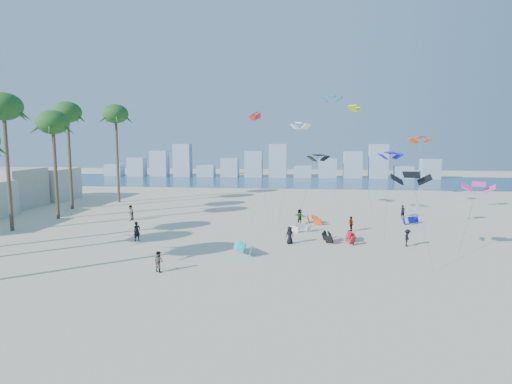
# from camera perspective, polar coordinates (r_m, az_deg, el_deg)

# --- Properties ---
(ground) EXTENTS (220.00, 220.00, 0.00)m
(ground) POSITION_cam_1_polar(r_m,az_deg,el_deg) (27.65, -10.11, -13.42)
(ground) COLOR beige
(ground) RESTS_ON ground
(ocean) EXTENTS (220.00, 220.00, 0.00)m
(ocean) POSITION_cam_1_polar(r_m,az_deg,el_deg) (97.57, 1.82, 1.50)
(ocean) COLOR navy
(ocean) RESTS_ON ground
(kitesurfer_near) EXTENTS (0.79, 0.80, 1.86)m
(kitesurfer_near) POSITION_cam_1_polar(r_m,az_deg,el_deg) (41.94, -15.79, -5.13)
(kitesurfer_near) COLOR black
(kitesurfer_near) RESTS_ON ground
(kitesurfer_mid) EXTENTS (0.94, 0.86, 1.55)m
(kitesurfer_mid) POSITION_cam_1_polar(r_m,az_deg,el_deg) (32.05, -13.05, -9.13)
(kitesurfer_mid) COLOR gray
(kitesurfer_mid) RESTS_ON ground
(kitesurfers_far) EXTENTS (33.41, 14.96, 1.83)m
(kitesurfers_far) POSITION_cam_1_polar(r_m,az_deg,el_deg) (45.67, 4.32, -3.98)
(kitesurfers_far) COLOR black
(kitesurfers_far) RESTS_ON ground
(grounded_kites) EXTENTS (20.12, 16.94, 0.89)m
(grounded_kites) POSITION_cam_1_polar(r_m,az_deg,el_deg) (43.01, 9.27, -5.33)
(grounded_kites) COLOR #0D8F9D
(grounded_kites) RESTS_ON ground
(flying_kites) EXTENTS (24.57, 32.55, 16.28)m
(flying_kites) POSITION_cam_1_polar(r_m,az_deg,el_deg) (49.49, 13.27, 8.04)
(flying_kites) COLOR black
(flying_kites) RESTS_ON ground
(palm_row) EXTENTS (7.99, 44.80, 14.87)m
(palm_row) POSITION_cam_1_polar(r_m,az_deg,el_deg) (50.50, -29.80, 8.57)
(palm_row) COLOR brown
(palm_row) RESTS_ON ground
(distant_skyline) EXTENTS (85.00, 3.00, 8.40)m
(distant_skyline) POSITION_cam_1_polar(r_m,az_deg,el_deg) (107.35, 1.61, 3.67)
(distant_skyline) COLOR #9EADBF
(distant_skyline) RESTS_ON ground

